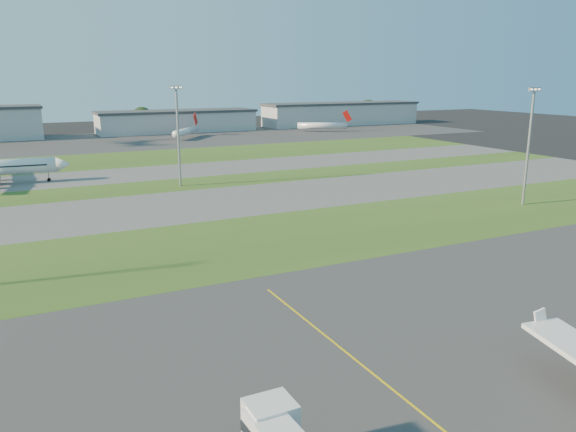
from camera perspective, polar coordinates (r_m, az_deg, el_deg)
ground at (r=50.91m, az=7.31°, el=-19.56°), size 700.00×700.00×0.00m
apron_near at (r=50.91m, az=7.31°, el=-19.55°), size 300.00×70.00×0.01m
grass_strip_a at (r=94.52m, az=-10.36°, el=-3.51°), size 300.00×34.00×0.01m
taxiway_a at (r=125.56m, az=-14.59°, el=0.62°), size 300.00×32.00×0.01m
grass_strip_b at (r=149.63m, az=-16.60°, el=2.59°), size 300.00×18.00×0.01m
taxiway_b at (r=171.03m, az=-17.91°, el=3.86°), size 300.00×26.00×0.01m
grass_strip_c at (r=203.38m, az=-19.35°, el=5.26°), size 300.00×40.00×0.01m
apron_far at (r=262.60m, az=-21.07°, el=6.92°), size 400.00×80.00×0.01m
yellow_line at (r=53.46m, az=12.01°, el=-17.98°), size 0.25×60.00×0.02m
mini_jet_near at (r=268.52m, az=-10.30°, el=8.46°), size 18.83×23.72×9.48m
mini_jet_far at (r=297.77m, az=3.55°, el=9.17°), size 26.96×13.20×9.48m
light_mast_centre at (r=148.83m, az=-11.12°, el=8.62°), size 3.20×0.70×25.80m
light_mast_east at (r=134.81m, az=23.31°, el=7.22°), size 3.20×0.70×25.80m
hangar_east at (r=301.42m, az=-11.20°, el=9.45°), size 81.60×23.00×11.20m
hangar_far_east at (r=341.52m, az=5.44°, el=10.31°), size 96.90×23.00×13.20m
tree_mid_west at (r=301.83m, az=-25.78°, el=8.38°), size 9.90×9.90×10.80m
tree_mid_east at (r=311.40m, az=-14.60°, el=9.62°), size 11.55×11.55×12.60m
tree_east at (r=333.22m, az=-1.63°, el=10.20°), size 10.45×10.45×11.40m
tree_far_east at (r=371.20m, az=8.14°, el=10.65°), size 12.65×12.65×13.80m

